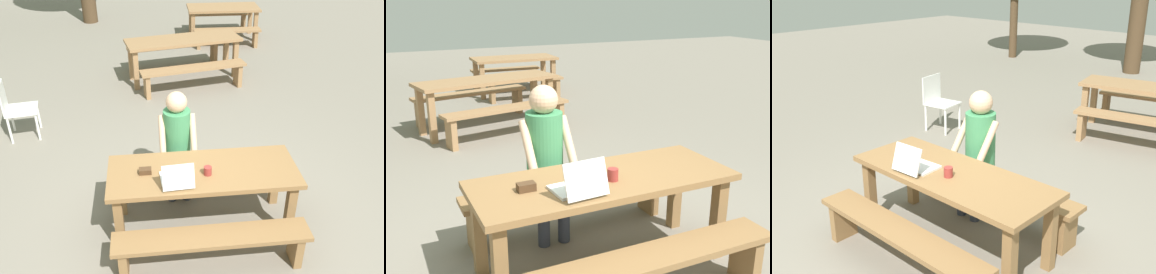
{
  "view_description": "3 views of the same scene",
  "coord_description": "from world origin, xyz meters",
  "views": [
    {
      "loc": [
        -0.52,
        -3.48,
        3.23
      ],
      "look_at": [
        -0.09,
        0.25,
        0.98
      ],
      "focal_mm": 39.39,
      "sensor_mm": 36.0,
      "label": 1
    },
    {
      "loc": [
        -1.5,
        -2.77,
        2.01
      ],
      "look_at": [
        -0.09,
        0.25,
        0.98
      ],
      "focal_mm": 43.39,
      "sensor_mm": 36.0,
      "label": 2
    },
    {
      "loc": [
        2.63,
        -2.68,
        2.46
      ],
      "look_at": [
        -0.09,
        0.25,
        0.98
      ],
      "focal_mm": 43.27,
      "sensor_mm": 36.0,
      "label": 3
    }
  ],
  "objects": [
    {
      "name": "small_pouch",
      "position": [
        -0.59,
        0.01,
        0.75
      ],
      "size": [
        0.12,
        0.08,
        0.06
      ],
      "color": "#4C331E",
      "rests_on": "picnic_table_front"
    },
    {
      "name": "bench_far",
      "position": [
        0.0,
        0.63,
        0.33
      ],
      "size": [
        1.87,
        0.3,
        0.43
      ],
      "color": "olive",
      "rests_on": "ground"
    },
    {
      "name": "plastic_chair",
      "position": [
        -2.43,
        2.19,
        0.46
      ],
      "size": [
        0.5,
        0.5,
        0.85
      ],
      "rotation": [
        0.0,
        0.0,
        1.73
      ],
      "color": "white",
      "rests_on": "ground"
    },
    {
      "name": "picnic_table_rear",
      "position": [
        1.37,
        6.48,
        0.63
      ],
      "size": [
        1.7,
        0.87,
        0.75
      ],
      "rotation": [
        0.0,
        0.0,
        -0.03
      ],
      "color": "#9E754C",
      "rests_on": "ground"
    },
    {
      "name": "bench_near",
      "position": [
        0.0,
        -0.63,
        0.33
      ],
      "size": [
        1.87,
        0.3,
        0.43
      ],
      "color": "olive",
      "rests_on": "ground"
    },
    {
      "name": "bench_mid_south",
      "position": [
        0.32,
        3.48,
        0.35
      ],
      "size": [
        1.94,
        0.66,
        0.47
      ],
      "rotation": [
        0.0,
        0.0,
        0.19
      ],
      "color": "#9E754C",
      "rests_on": "ground"
    },
    {
      "name": "ground_plane",
      "position": [
        0.0,
        0.0,
        0.0
      ],
      "size": [
        30.0,
        30.0,
        0.0
      ],
      "primitive_type": "plane",
      "color": "gray"
    },
    {
      "name": "person_seated",
      "position": [
        -0.21,
        0.6,
        0.77
      ],
      "size": [
        0.41,
        0.41,
        1.32
      ],
      "color": "#333847",
      "rests_on": "ground"
    },
    {
      "name": "bench_rear_south",
      "position": [
        1.35,
        5.77,
        0.31
      ],
      "size": [
        1.52,
        0.34,
        0.42
      ],
      "rotation": [
        0.0,
        0.0,
        -0.03
      ],
      "color": "#9E754C",
      "rests_on": "ground"
    },
    {
      "name": "laptop",
      "position": [
        -0.28,
        -0.19,
        0.79
      ],
      "size": [
        0.33,
        0.35,
        0.26
      ],
      "rotation": [
        0.0,
        0.0,
        3.21
      ],
      "color": "white",
      "rests_on": "picnic_table_front"
    },
    {
      "name": "bench_rear_north",
      "position": [
        1.39,
        7.2,
        0.31
      ],
      "size": [
        1.52,
        0.34,
        0.42
      ],
      "rotation": [
        0.0,
        0.0,
        -0.03
      ],
      "color": "#9E754C",
      "rests_on": "ground"
    },
    {
      "name": "coffee_mug",
      "position": [
        0.03,
        -0.08,
        0.77
      ],
      "size": [
        0.08,
        0.08,
        0.09
      ],
      "color": "#99332D",
      "rests_on": "picnic_table_front"
    },
    {
      "name": "picnic_table_front",
      "position": [
        0.0,
        0.0,
        0.62
      ],
      "size": [
        1.95,
        0.75,
        0.73
      ],
      "color": "olive",
      "rests_on": "ground"
    },
    {
      "name": "bench_mid_north",
      "position": [
        0.07,
        4.74,
        0.35
      ],
      "size": [
        1.94,
        0.66,
        0.47
      ],
      "rotation": [
        0.0,
        0.0,
        0.19
      ],
      "color": "#9E754C",
      "rests_on": "ground"
    },
    {
      "name": "picnic_table_mid",
      "position": [
        0.19,
        4.11,
        0.66
      ],
      "size": [
        2.22,
        1.08,
        0.78
      ],
      "rotation": [
        0.0,
        0.0,
        0.19
      ],
      "color": "#9E754C",
      "rests_on": "ground"
    }
  ]
}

